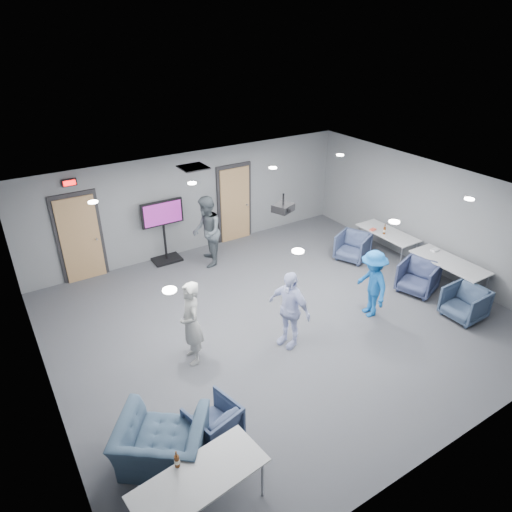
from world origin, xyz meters
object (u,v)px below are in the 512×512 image
person_d (372,284)px  chair_right_a (353,247)px  table_right_b (449,263)px  tv_stand (164,228)px  chair_right_c (465,303)px  bottle_right (384,231)px  projector (283,208)px  person_a (191,323)px  table_right_a (387,234)px  person_b (207,232)px  chair_right_b (418,277)px  table_front_left (200,480)px  chair_front_a (213,423)px  bottle_front (177,461)px  person_c (289,309)px  chair_front_b (162,444)px

person_d → chair_right_a: bearing=161.2°
table_right_b → tv_stand: size_ratio=1.06×
chair_right_c → bottle_right: size_ratio=2.93×
chair_right_a → projector: projector is taller
person_a → table_right_a: person_a is taller
person_b → chair_right_a: size_ratio=2.32×
chair_right_b → chair_right_c: chair_right_b is taller
chair_right_a → table_front_left: size_ratio=0.45×
person_a → chair_front_a: (-0.52, -1.80, -0.50)m
chair_front_a → tv_stand: tv_stand is taller
chair_front_a → bottle_front: 1.22m
bottle_front → person_b: bearing=60.0°
bottle_right → bottle_front: bearing=-154.3°
person_a → person_c: (1.78, -0.54, -0.02)m
bottle_right → chair_right_a: bearing=147.5°
chair_front_a → table_right_b: size_ratio=0.40×
chair_front_b → bottle_front: bottle_front is taller
person_d → table_right_b: size_ratio=0.85×
person_b → chair_right_c: 6.15m
chair_right_a → person_a: bearing=-99.4°
tv_stand → chair_front_b: bearing=-112.7°
bottle_front → table_right_b: bearing=12.4°
table_right_b → projector: 4.37m
person_c → bottle_front: bearing=-74.2°
chair_right_c → projector: 4.39m
person_b → bottle_front: (-3.30, -5.71, -0.09)m
chair_right_c → chair_front_b: bearing=-91.3°
chair_right_c → person_a: bearing=-109.7°
chair_right_b → table_front_left: chair_right_b is taller
person_b → chair_right_a: person_b is taller
tv_stand → table_right_b: bearing=-43.9°
table_right_b → chair_front_b: bearing=97.2°
person_d → tv_stand: tv_stand is taller
person_c → table_front_left: bearing=-69.2°
person_b → person_d: size_ratio=1.22×
chair_right_b → chair_front_a: chair_right_b is taller
person_c → chair_front_b: (-3.10, -1.27, -0.41)m
bottle_right → chair_front_a: bearing=-156.5°
person_d → projector: projector is taller
chair_right_c → tv_stand: (-4.35, 5.77, 0.59)m
person_a → table_right_a: size_ratio=0.99×
chair_front_a → person_d: bearing=-178.8°
person_b → table_front_left: (-3.14, -6.00, -0.23)m
chair_front_a → chair_front_b: 0.81m
person_b → person_d: (1.90, -3.86, -0.16)m
chair_right_c → bottle_right: bottle_right is taller
table_right_a → bottle_right: bottle_right is taller
person_c → tv_stand: size_ratio=0.96×
table_right_b → tv_stand: bearing=46.1°
person_d → tv_stand: size_ratio=0.90×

